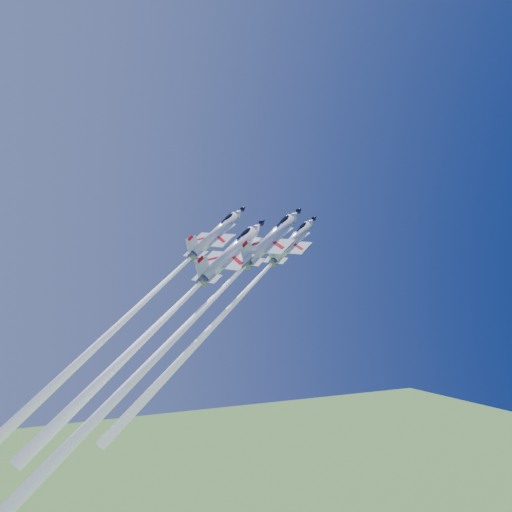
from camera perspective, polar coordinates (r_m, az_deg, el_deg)
name	(u,v)px	position (r m, az deg, el deg)	size (l,w,h in m)	color
jet_lead	(230,308)	(95.62, -2.60, -5.18)	(40.03, 15.53, 39.43)	white
jet_left	(141,304)	(96.59, -11.42, -4.73)	(42.99, 16.71, 42.32)	white
jet_right	(188,324)	(85.89, -6.78, -6.75)	(45.56, 17.63, 44.94)	white
jet_slot	(167,316)	(88.14, -8.92, -5.97)	(38.89, 15.60, 37.80)	white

